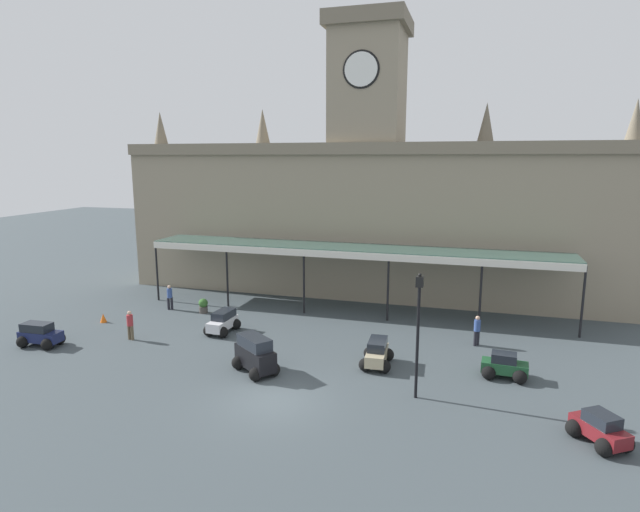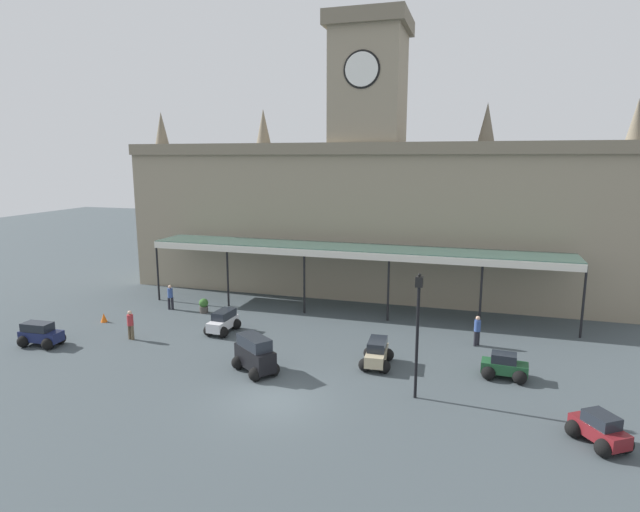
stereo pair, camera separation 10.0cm
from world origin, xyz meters
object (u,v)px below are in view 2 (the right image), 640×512
pedestrian_near_entrance (170,296)px  pedestrian_beside_cars (477,330)px  car_white_estate (223,323)px  car_maroon_sedan (599,431)px  planter_forecourt_centre (204,305)px  car_green_sedan (504,368)px  victorian_lamppost (418,323)px  car_navy_estate (41,335)px  pedestrian_crossing_forecourt (130,324)px  car_black_van (255,356)px  traffic_cone (104,318)px  car_beige_estate (377,355)px

pedestrian_near_entrance → pedestrian_beside_cars: bearing=-3.5°
car_white_estate → pedestrian_beside_cars: 14.32m
car_white_estate → pedestrian_near_entrance: bearing=150.0°
car_maroon_sedan → planter_forecourt_centre: car_maroon_sedan is taller
car_white_estate → car_green_sedan: (15.40, -2.03, -0.06)m
car_green_sedan → victorian_lamppost: size_ratio=0.39×
car_maroon_sedan → pedestrian_beside_cars: size_ratio=1.35×
car_navy_estate → planter_forecourt_centre: 9.63m
pedestrian_crossing_forecourt → car_white_estate: bearing=30.7°
car_green_sedan → pedestrian_near_entrance: pedestrian_near_entrance is taller
car_black_van → traffic_cone: (-12.10, 4.35, -0.53)m
car_black_van → traffic_cone: bearing=160.2°
pedestrian_beside_cars → planter_forecourt_centre: pedestrian_beside_cars is taller
pedestrian_crossing_forecourt → traffic_cone: pedestrian_crossing_forecourt is taller
car_green_sedan → pedestrian_beside_cars: bearing=107.0°
car_white_estate → pedestrian_near_entrance: (-5.53, 3.20, 0.34)m
car_navy_estate → pedestrian_near_entrance: 8.52m
victorian_lamppost → car_navy_estate: bearing=178.8°
planter_forecourt_centre → car_white_estate: bearing=-46.2°
victorian_lamppost → car_beige_estate: bearing=126.8°
car_beige_estate → pedestrian_beside_cars: pedestrian_beside_cars is taller
pedestrian_crossing_forecourt → victorian_lamppost: bearing=-9.3°
pedestrian_near_entrance → traffic_cone: pedestrian_near_entrance is taller
car_white_estate → traffic_cone: car_white_estate is taller
car_beige_estate → pedestrian_near_entrance: size_ratio=1.37×
car_beige_estate → car_maroon_sedan: size_ratio=1.02×
car_green_sedan → planter_forecourt_centre: size_ratio=2.19×
pedestrian_beside_cars → planter_forecourt_centre: size_ratio=1.74×
pedestrian_beside_cars → pedestrian_crossing_forecourt: size_ratio=1.00×
car_navy_estate → car_green_sedan: (23.85, 2.77, -0.06)m
pedestrian_crossing_forecourt → planter_forecourt_centre: pedestrian_crossing_forecourt is taller
car_beige_estate → car_white_estate: same height
car_maroon_sedan → victorian_lamppost: size_ratio=0.42×
car_white_estate → planter_forecourt_centre: (-3.02, 3.15, -0.07)m
car_navy_estate → planter_forecourt_centre: (5.42, 7.96, -0.07)m
car_navy_estate → victorian_lamppost: size_ratio=0.42×
car_white_estate → pedestrian_beside_cars: pedestrian_beside_cars is taller
pedestrian_beside_cars → traffic_cone: pedestrian_beside_cars is taller
car_beige_estate → planter_forecourt_centre: bearing=156.5°
pedestrian_near_entrance → planter_forecourt_centre: pedestrian_near_entrance is taller
car_maroon_sedan → victorian_lamppost: (-6.65, 1.82, 2.82)m
pedestrian_beside_cars → pedestrian_crossing_forecourt: same height
car_green_sedan → pedestrian_crossing_forecourt: 19.78m
car_white_estate → traffic_cone: size_ratio=4.12×
pedestrian_near_entrance → pedestrian_crossing_forecourt: bearing=-78.6°
car_white_estate → car_green_sedan: 15.54m
car_maroon_sedan → car_beige_estate: bearing=151.7°
car_black_van → car_navy_estate: size_ratio=1.12×
car_black_van → planter_forecourt_centre: size_ratio=2.68×
car_beige_estate → car_maroon_sedan: (8.86, -4.76, -0.06)m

